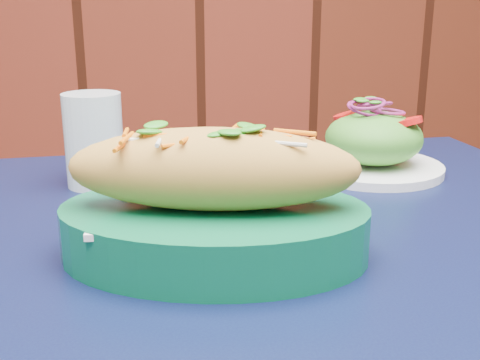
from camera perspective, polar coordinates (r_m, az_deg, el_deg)
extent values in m
cube|color=black|center=(0.63, 5.78, -6.69)|extent=(0.87, 0.87, 0.03)
cylinder|color=black|center=(1.19, 16.09, -15.59)|extent=(0.04, 0.04, 0.72)
cube|color=white|center=(0.56, -2.48, -2.95)|extent=(0.22, 0.13, 0.01)
ellipsoid|color=gold|center=(0.55, -2.53, 1.08)|extent=(0.28, 0.13, 0.08)
cylinder|color=white|center=(0.87, 12.39, 1.16)|extent=(0.20, 0.20, 0.01)
ellipsoid|color=#4C992D|center=(0.86, 12.57, 3.93)|extent=(0.13, 0.13, 0.07)
cylinder|color=red|center=(0.84, 15.62, 5.67)|extent=(0.04, 0.04, 0.01)
cylinder|color=red|center=(0.87, 10.16, 6.36)|extent=(0.04, 0.04, 0.01)
cylinder|color=red|center=(0.89, 11.86, 6.52)|extent=(0.04, 0.04, 0.01)
torus|color=#891D61|center=(0.85, 12.75, 6.69)|extent=(0.05, 0.05, 0.00)
torus|color=#891D61|center=(0.85, 12.76, 6.95)|extent=(0.05, 0.05, 0.00)
torus|color=#891D61|center=(0.85, 12.78, 7.22)|extent=(0.05, 0.05, 0.00)
torus|color=#891D61|center=(0.85, 12.80, 7.48)|extent=(0.05, 0.05, 0.00)
cylinder|color=silver|center=(0.80, -13.68, 3.70)|extent=(0.07, 0.07, 0.12)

